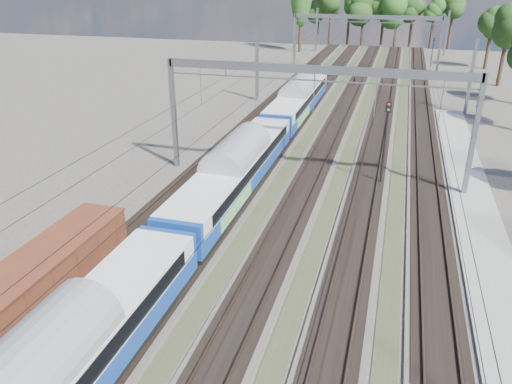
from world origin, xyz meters
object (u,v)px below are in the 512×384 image
(signal_near, at_px, (386,133))
(freight_boxcar, at_px, (34,289))
(worker, at_px, (354,80))
(signal_far, at_px, (433,48))
(emu_train, at_px, (235,166))

(signal_near, bearing_deg, freight_boxcar, -136.04)
(worker, xyz_separation_m, signal_far, (11.18, 19.40, 2.36))
(signal_near, bearing_deg, worker, 86.49)
(worker, bearing_deg, signal_far, -47.71)
(emu_train, height_order, worker, emu_train)
(worker, xyz_separation_m, signal_near, (5.69, -36.31, 3.29))
(emu_train, height_order, freight_boxcar, emu_train)
(emu_train, distance_m, signal_far, 63.64)
(worker, bearing_deg, freight_boxcar, 153.65)
(emu_train, relative_size, signal_far, 13.09)
(worker, distance_m, signal_near, 36.90)
(signal_near, xyz_separation_m, signal_far, (5.49, 55.71, -0.92))
(freight_boxcar, bearing_deg, worker, 81.40)
(signal_far, bearing_deg, worker, -119.04)
(freight_boxcar, height_order, signal_far, signal_far)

